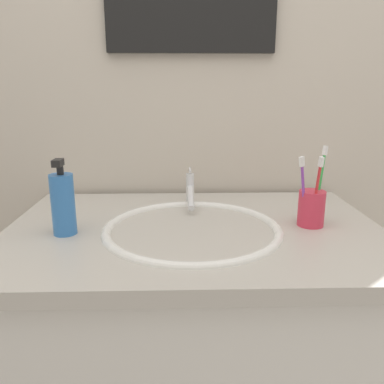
% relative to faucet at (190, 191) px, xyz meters
% --- Properties ---
extents(tiled_wall_back, '(2.16, 0.04, 2.40)m').
position_rel_faucet_xyz_m(tiled_wall_back, '(0.01, 0.19, 0.32)').
color(tiled_wall_back, beige).
rests_on(tiled_wall_back, ground).
extents(vanity_counter, '(0.96, 0.65, 0.84)m').
position_rel_faucet_xyz_m(vanity_counter, '(0.01, -0.18, -0.46)').
color(vanity_counter, silver).
rests_on(vanity_counter, ground).
extents(sink_basin, '(0.45, 0.45, 0.13)m').
position_rel_faucet_xyz_m(sink_basin, '(0.00, -0.21, -0.09)').
color(sink_basin, white).
rests_on(sink_basin, vanity_counter).
extents(faucet, '(0.02, 0.17, 0.10)m').
position_rel_faucet_xyz_m(faucet, '(0.00, 0.00, 0.00)').
color(faucet, silver).
rests_on(faucet, sink_basin).
extents(toothbrush_cup, '(0.07, 0.07, 0.09)m').
position_rel_faucet_xyz_m(toothbrush_cup, '(0.30, -0.18, 0.00)').
color(toothbrush_cup, '#D8334C').
rests_on(toothbrush_cup, vanity_counter).
extents(toothbrush_green, '(0.03, 0.03, 0.20)m').
position_rel_faucet_xyz_m(toothbrush_green, '(0.33, -0.16, 0.07)').
color(toothbrush_green, green).
rests_on(toothbrush_green, toothbrush_cup).
extents(toothbrush_purple, '(0.04, 0.03, 0.18)m').
position_rel_faucet_xyz_m(toothbrush_purple, '(0.27, -0.20, 0.06)').
color(toothbrush_purple, purple).
rests_on(toothbrush_purple, toothbrush_cup).
extents(toothbrush_red, '(0.01, 0.03, 0.18)m').
position_rel_faucet_xyz_m(toothbrush_red, '(0.31, -0.20, 0.06)').
color(toothbrush_red, red).
rests_on(toothbrush_red, toothbrush_cup).
extents(soap_dispenser, '(0.06, 0.06, 0.19)m').
position_rel_faucet_xyz_m(soap_dispenser, '(-0.31, -0.22, 0.03)').
color(soap_dispenser, '#3372BF').
rests_on(soap_dispenser, vanity_counter).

